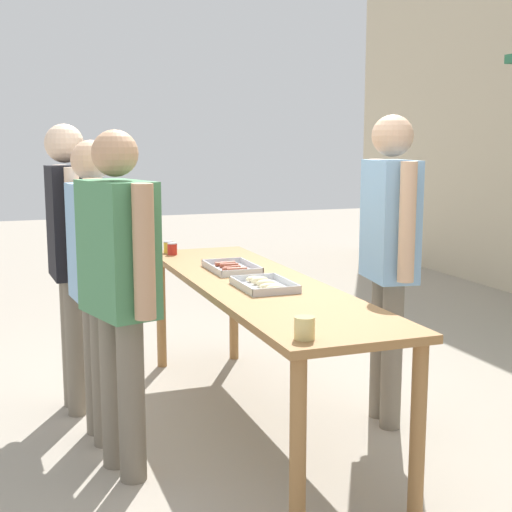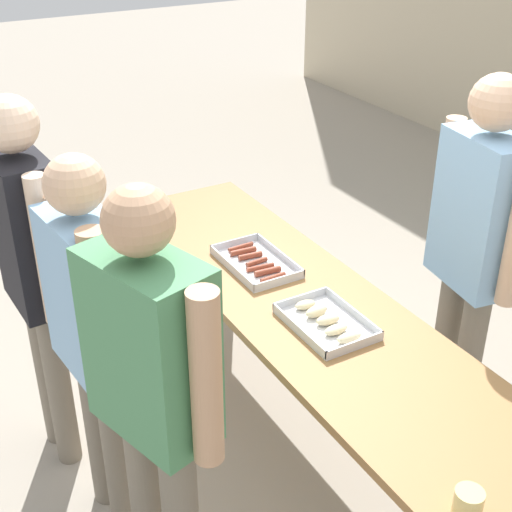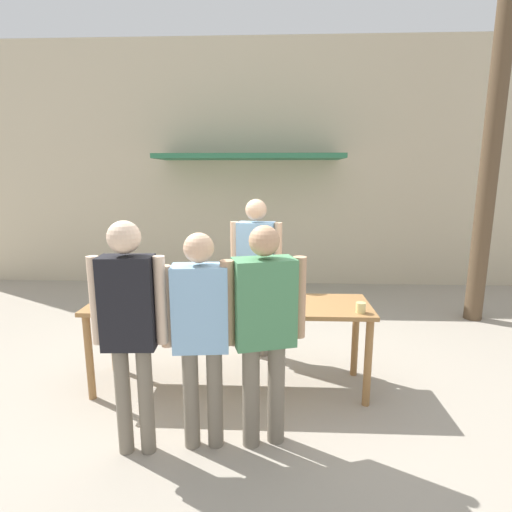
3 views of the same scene
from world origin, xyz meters
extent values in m
plane|color=#A39989|center=(0.00, 0.00, 0.00)|extent=(24.00, 24.00, 0.00)
cube|color=beige|center=(0.00, 4.00, 2.25)|extent=(12.00, 0.12, 4.50)
cube|color=#2D704C|center=(0.00, 3.45, 2.40)|extent=(3.20, 1.00, 0.08)
cube|color=olive|center=(0.00, 0.00, 0.85)|extent=(2.70, 0.70, 0.04)
cylinder|color=olive|center=(-1.29, -0.29, 0.42)|extent=(0.07, 0.07, 0.83)
cylinder|color=olive|center=(1.29, -0.29, 0.42)|extent=(0.07, 0.07, 0.83)
cylinder|color=olive|center=(-1.29, 0.29, 0.42)|extent=(0.07, 0.07, 0.83)
cylinder|color=olive|center=(1.29, 0.29, 0.42)|extent=(0.07, 0.07, 0.83)
cube|color=silver|center=(-0.39, -0.02, 0.88)|extent=(0.44, 0.27, 0.01)
cube|color=silver|center=(-0.39, -0.15, 0.90)|extent=(0.44, 0.01, 0.03)
cube|color=silver|center=(-0.39, 0.11, 0.90)|extent=(0.44, 0.01, 0.03)
cube|color=silver|center=(-0.60, -0.02, 0.90)|extent=(0.01, 0.27, 0.03)
cube|color=silver|center=(-0.17, -0.02, 0.90)|extent=(0.01, 0.27, 0.03)
cylinder|color=brown|center=(-0.56, -0.01, 0.89)|extent=(0.03, 0.14, 0.02)
cylinder|color=brown|center=(-0.51, -0.03, 0.90)|extent=(0.04, 0.13, 0.03)
cylinder|color=brown|center=(-0.45, -0.02, 0.90)|extent=(0.04, 0.12, 0.03)
cylinder|color=brown|center=(-0.38, -0.02, 0.89)|extent=(0.03, 0.11, 0.02)
cylinder|color=brown|center=(-0.33, -0.03, 0.89)|extent=(0.04, 0.14, 0.02)
cylinder|color=brown|center=(-0.28, -0.02, 0.90)|extent=(0.04, 0.13, 0.03)
cylinder|color=brown|center=(-0.22, -0.03, 0.89)|extent=(0.03, 0.13, 0.03)
cube|color=silver|center=(0.20, -0.02, 0.88)|extent=(0.40, 0.28, 0.01)
cube|color=silver|center=(0.20, -0.16, 0.90)|extent=(0.40, 0.01, 0.03)
cube|color=silver|center=(0.20, 0.11, 0.90)|extent=(0.40, 0.01, 0.03)
cube|color=silver|center=(0.00, -0.02, 0.90)|extent=(0.01, 0.28, 0.03)
cube|color=silver|center=(0.39, -0.02, 0.90)|extent=(0.01, 0.28, 0.03)
ellipsoid|color=beige|center=(0.05, -0.03, 0.90)|extent=(0.06, 0.10, 0.04)
ellipsoid|color=beige|center=(0.13, -0.02, 0.90)|extent=(0.06, 0.11, 0.05)
ellipsoid|color=beige|center=(0.20, -0.02, 0.90)|extent=(0.07, 0.11, 0.04)
ellipsoid|color=beige|center=(0.27, -0.03, 0.90)|extent=(0.05, 0.11, 0.04)
ellipsoid|color=beige|center=(0.34, -0.01, 0.90)|extent=(0.06, 0.11, 0.04)
cylinder|color=gold|center=(-1.22, -0.24, 0.91)|extent=(0.07, 0.07, 0.08)
cylinder|color=#B2B2B7|center=(-1.22, -0.24, 0.96)|extent=(0.07, 0.07, 0.01)
cylinder|color=#B22319|center=(-1.12, -0.23, 0.91)|extent=(0.07, 0.07, 0.08)
cylinder|color=#B2B2B7|center=(-1.12, -0.23, 0.96)|extent=(0.07, 0.07, 0.01)
cylinder|color=#DBC67A|center=(1.21, -0.23, 0.92)|extent=(0.09, 0.09, 0.09)
cylinder|color=#756B5B|center=(0.14, 0.76, 0.44)|extent=(0.12, 0.12, 0.88)
cylinder|color=#756B5B|center=(0.32, 0.73, 0.44)|extent=(0.12, 0.12, 0.88)
cube|color=#84B2DB|center=(0.23, 0.74, 1.23)|extent=(0.44, 0.28, 0.70)
sphere|color=#DBAD89|center=(0.23, 0.74, 1.71)|extent=(0.24, 0.24, 0.24)
cylinder|color=#DBAD89|center=(-0.02, 0.78, 1.24)|extent=(0.09, 0.09, 0.66)
cylinder|color=#DBAD89|center=(0.47, 0.71, 1.24)|extent=(0.09, 0.09, 0.66)
cylinder|color=#756B5B|center=(-0.53, -0.99, 0.43)|extent=(0.11, 0.11, 0.86)
cylinder|color=#756B5B|center=(-0.69, -1.00, 0.43)|extent=(0.11, 0.11, 0.86)
cube|color=black|center=(-0.61, -1.00, 1.19)|extent=(0.39, 0.23, 0.68)
sphere|color=beige|center=(-0.61, -1.00, 1.67)|extent=(0.23, 0.23, 0.23)
cylinder|color=beige|center=(-0.38, -0.98, 1.21)|extent=(0.08, 0.08, 0.64)
cylinder|color=beige|center=(-0.84, -1.01, 1.21)|extent=(0.08, 0.08, 0.64)
cylinder|color=#756B5B|center=(0.45, -0.82, 0.42)|extent=(0.13, 0.13, 0.83)
cylinder|color=#756B5B|center=(0.26, -0.88, 0.42)|extent=(0.13, 0.13, 0.83)
cube|color=#478456|center=(0.35, -0.85, 1.16)|extent=(0.50, 0.36, 0.66)
sphere|color=tan|center=(0.35, -0.85, 1.62)|extent=(0.23, 0.23, 0.23)
cylinder|color=tan|center=(0.62, -0.77, 1.18)|extent=(0.10, 0.10, 0.63)
cylinder|color=tan|center=(0.09, -0.92, 1.18)|extent=(0.10, 0.10, 0.63)
cylinder|color=#756B5B|center=(-0.02, -0.89, 0.41)|extent=(0.12, 0.12, 0.81)
cylinder|color=#756B5B|center=(-0.20, -0.91, 0.41)|extent=(0.12, 0.12, 0.81)
cube|color=#84B2DB|center=(-0.11, -0.90, 1.13)|extent=(0.43, 0.26, 0.64)
sphere|color=#DBAD89|center=(-0.11, -0.90, 1.58)|extent=(0.22, 0.22, 0.22)
cylinder|color=#DBAD89|center=(0.14, -0.88, 1.15)|extent=(0.09, 0.09, 0.61)
cylinder|color=#DBAD89|center=(-0.36, -0.93, 1.15)|extent=(0.09, 0.09, 0.61)
cylinder|color=brown|center=(3.38, 2.08, 3.24)|extent=(0.25, 0.25, 6.48)
camera|label=1|loc=(3.82, -1.39, 1.69)|focal=50.00mm
camera|label=2|loc=(2.17, -1.48, 2.54)|focal=50.00mm
camera|label=3|loc=(0.42, -3.67, 2.08)|focal=28.00mm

